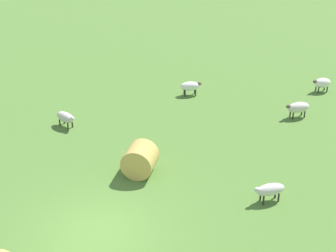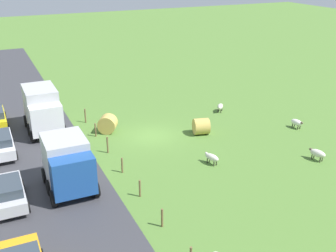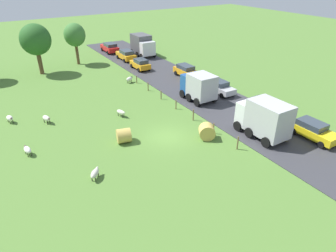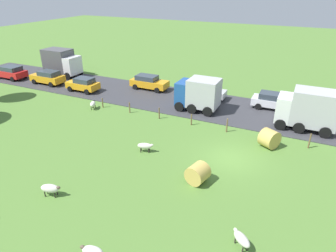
{
  "view_description": "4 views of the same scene",
  "coord_description": "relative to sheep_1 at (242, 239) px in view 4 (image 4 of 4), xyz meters",
  "views": [
    {
      "loc": [
        13.89,
        2.51,
        11.52
      ],
      "look_at": [
        -5.27,
        2.38,
        1.43
      ],
      "focal_mm": 54.49,
      "sensor_mm": 36.0,
      "label": 1
    },
    {
      "loc": [
        11.53,
        28.29,
        13.4
      ],
      "look_at": [
        -0.21,
        2.63,
        1.81
      ],
      "focal_mm": 44.27,
      "sensor_mm": 36.0,
      "label": 2
    },
    {
      "loc": [
        -12.81,
        -21.07,
        14.33
      ],
      "look_at": [
        0.24,
        0.15,
        1.02
      ],
      "focal_mm": 32.31,
      "sensor_mm": 36.0,
      "label": 3
    },
    {
      "loc": [
        -19.2,
        -3.95,
        11.82
      ],
      "look_at": [
        -0.5,
        4.95,
        1.87
      ],
      "focal_mm": 32.09,
      "sensor_mm": 36.0,
      "label": 4
    }
  ],
  "objects": [
    {
      "name": "ground_plane",
      "position": [
        7.89,
        2.56,
        -0.5
      ],
      "size": [
        160.0,
        160.0,
        0.0
      ],
      "primitive_type": "plane",
      "color": "#517A33"
    },
    {
      "name": "road_strip",
      "position": [
        17.21,
        2.56,
        -0.47
      ],
      "size": [
        8.0,
        80.0,
        0.06
      ],
      "primitive_type": "cube",
      "color": "#38383D",
      "rests_on": "ground_plane"
    },
    {
      "name": "sheep_1",
      "position": [
        0.0,
        0.0,
        0.0
      ],
      "size": [
        1.1,
        1.17,
        0.74
      ],
      "color": "beige",
      "rests_on": "ground_plane"
    },
    {
      "name": "sheep_2",
      "position": [
        5.99,
        8.78,
        0.02
      ],
      "size": [
        0.79,
        1.28,
        0.75
      ],
      "color": "silver",
      "rests_on": "ground_plane"
    },
    {
      "name": "sheep_3",
      "position": [
        -3.75,
        6.11,
        0.03
      ],
      "size": [
        0.66,
        1.21,
        0.77
      ],
      "color": "white",
      "rests_on": "ground_plane"
    },
    {
      "name": "sheep_4",
      "position": [
        -1.08,
        11.38,
        0.05
      ],
      "size": [
        0.83,
        1.32,
        0.81
      ],
      "color": "silver",
      "rests_on": "ground_plane"
    },
    {
      "name": "sheep_5",
      "position": [
        11.26,
        17.87,
        0.06
      ],
      "size": [
        1.17,
        0.89,
        0.81
      ],
      "color": "silver",
      "rests_on": "ground_plane"
    },
    {
      "name": "hay_bale_0",
      "position": [
        4.1,
        3.81,
        0.16
      ],
      "size": [
        1.5,
        1.56,
        1.31
      ],
      "primitive_type": "cylinder",
      "rotation": [
        1.57,
        0.0,
        1.33
      ],
      "color": "tan",
      "rests_on": "ground_plane"
    },
    {
      "name": "hay_bale_1",
      "position": [
        10.9,
        0.34,
        0.24
      ],
      "size": [
        1.84,
        1.73,
        1.46
      ],
      "primitive_type": "cylinder",
      "rotation": [
        1.57,
        0.0,
        2.61
      ],
      "color": "tan",
      "rests_on": "ground_plane"
    },
    {
      "name": "fence_post_0",
      "position": [
        12.03,
        -2.54,
        0.13
      ],
      "size": [
        0.12,
        0.12,
        1.26
      ],
      "primitive_type": "cylinder",
      "color": "brown",
      "rests_on": "ground_plane"
    },
    {
      "name": "fence_post_1",
      "position": [
        12.03,
        0.76,
        0.06
      ],
      "size": [
        0.12,
        0.12,
        1.12
      ],
      "primitive_type": "cylinder",
      "color": "brown",
      "rests_on": "ground_plane"
    },
    {
      "name": "fence_post_2",
      "position": [
        12.03,
        4.05,
        0.13
      ],
      "size": [
        0.12,
        0.12,
        1.26
      ],
      "primitive_type": "cylinder",
      "color": "brown",
      "rests_on": "ground_plane"
    },
    {
      "name": "fence_post_3",
      "position": [
        12.03,
        7.35,
        0.04
      ],
      "size": [
        0.12,
        0.12,
        1.07
      ],
      "primitive_type": "cylinder",
      "color": "brown",
      "rests_on": "ground_plane"
    },
    {
      "name": "fence_post_4",
      "position": [
        12.03,
        10.64,
        0.06
      ],
      "size": [
        0.12,
        0.12,
        1.11
      ],
      "primitive_type": "cylinder",
      "color": "brown",
      "rests_on": "ground_plane"
    },
    {
      "name": "fence_post_5",
      "position": [
        12.03,
        13.94,
        0.06
      ],
      "size": [
        0.12,
        0.12,
        1.1
      ],
      "primitive_type": "cylinder",
      "color": "brown",
      "rests_on": "ground_plane"
    },
    {
      "name": "fence_post_6",
      "position": [
        12.03,
        17.24,
        0.02
      ],
      "size": [
        0.12,
        0.12,
        1.03
      ],
      "primitive_type": "cylinder",
      "color": "brown",
      "rests_on": "ground_plane"
    },
    {
      "name": "truck_0",
      "position": [
        19.19,
        29.27,
        1.46
      ],
      "size": [
        2.8,
        4.89,
        3.6
      ],
      "color": "white",
      "rests_on": "road_strip"
    },
    {
      "name": "truck_1",
      "position": [
        15.59,
        -2.05,
        1.44
      ],
      "size": [
        2.74,
        4.93,
        3.55
      ],
      "color": "white",
      "rests_on": "road_strip"
    },
    {
      "name": "truck_2",
      "position": [
        15.68,
        8.05,
        1.28
      ],
      "size": [
        2.79,
        4.17,
        3.23
      ],
      "color": "#1E4C99",
      "rests_on": "road_strip"
    },
    {
      "name": "car_0",
      "position": [
        15.24,
        22.39,
        0.4
      ],
      "size": [
        1.98,
        3.87,
        1.62
      ],
      "color": "orange",
      "rests_on": "road_strip"
    },
    {
      "name": "car_1",
      "position": [
        19.24,
        8.39,
        0.38
      ],
      "size": [
        1.95,
        4.12,
        1.56
      ],
      "color": "#B7B7BC",
      "rests_on": "road_strip"
    },
    {
      "name": "car_2",
      "position": [
        19.24,
        15.71,
        0.42
      ],
      "size": [
        2.02,
        4.57,
        1.66
      ],
      "color": "orange",
      "rests_on": "road_strip"
    },
    {
      "name": "car_3",
      "position": [
        19.2,
        1.11,
        0.4
      ],
      "size": [
        2.06,
        4.57,
        1.62
      ],
      "color": "silver",
      "rests_on": "road_strip"
    },
    {
      "name": "car_4",
      "position": [
        15.18,
        34.62,
        0.43
      ],
      "size": [
        2.21,
        4.48,
        1.67
      ],
      "color": "red",
      "rests_on": "road_strip"
    },
    {
      "name": "car_5",
      "position": [
        15.57,
        28.32,
        0.43
      ],
      "size": [
        2.09,
        4.37,
        1.67
      ],
      "color": "orange",
      "rests_on": "road_strip"
    }
  ]
}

